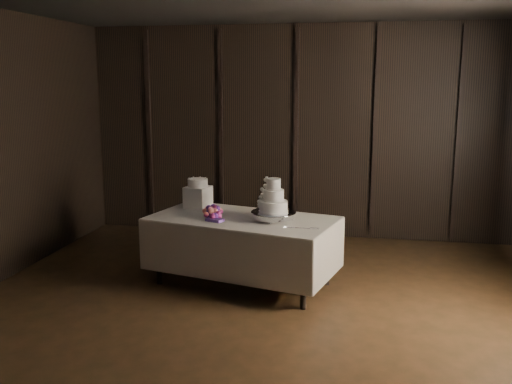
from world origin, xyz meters
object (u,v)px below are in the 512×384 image
Objects in this scene: bouquet at (213,213)px; display_table at (243,248)px; cake_stand at (273,216)px; small_cake at (198,183)px; wedding_cake at (271,199)px; box_pedestal at (198,197)px.

display_table is at bearing 17.61° from bouquet.
display_table is 5.55× the size of bouquet.
cake_stand is 1.09m from small_cake.
display_table is at bearing 172.93° from cake_stand.
small_cake reaches higher than bouquet.
bouquet is (-0.63, -0.04, -0.17)m from wedding_cake.
bouquet is (-0.30, -0.10, 0.41)m from display_table.
cake_stand is 0.19m from wedding_cake.
small_cake is (-0.31, 0.49, 0.23)m from bouquet.
wedding_cake is 1.38× the size of box_pedestal.
box_pedestal is (-0.31, 0.49, 0.06)m from bouquet.
wedding_cake reaches higher than bouquet.
wedding_cake is at bearing -25.52° from small_cake.
small_cake is at bearing 155.84° from cake_stand.
wedding_cake is 0.65m from bouquet.
cake_stand is 1.06m from box_pedestal.
bouquet is 0.58m from box_pedestal.
bouquet is 1.51× the size of box_pedestal.
wedding_cake is at bearing 3.63° from display_table.
small_cake reaches higher than box_pedestal.
bouquet reaches higher than cake_stand.
small_cake is at bearing 122.76° from bouquet.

